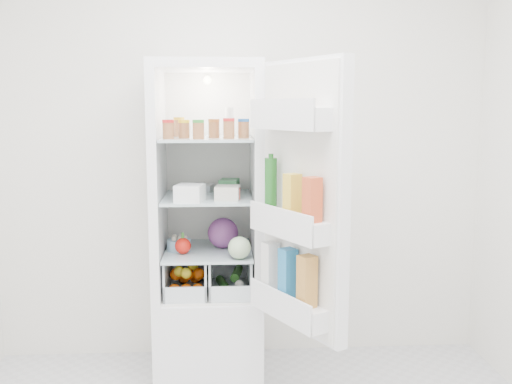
{
  "coord_description": "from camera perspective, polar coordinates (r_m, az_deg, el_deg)",
  "views": [
    {
      "loc": [
        -0.12,
        -1.99,
        1.55
      ],
      "look_at": [
        0.06,
        0.95,
        1.11
      ],
      "focal_mm": 40.0,
      "sensor_mm": 36.0,
      "label": 1
    }
  ],
  "objects": [
    {
      "name": "shelf_top",
      "position": [
        3.18,
        -4.92,
        5.34
      ],
      "size": [
        0.49,
        0.53,
        0.02
      ],
      "primitive_type": "cube",
      "color": "#ACC3CA",
      "rests_on": "refrigerator"
    },
    {
      "name": "squeeze_bottle",
      "position": [
        3.22,
        -2.67,
        7.0
      ],
      "size": [
        0.05,
        0.05,
        0.16
      ],
      "primitive_type": "cylinder",
      "rotation": [
        0.0,
        0.0,
        0.13
      ],
      "color": "white",
      "rests_on": "shelf_top"
    },
    {
      "name": "condiment_jars",
      "position": [
        3.1,
        -5.4,
        6.18
      ],
      "size": [
        0.46,
        0.32,
        0.08
      ],
      "color": "#B21919",
      "rests_on": "shelf_top"
    },
    {
      "name": "red_cabbage",
      "position": [
        3.29,
        -3.32,
        -4.11
      ],
      "size": [
        0.18,
        0.18,
        0.18
      ],
      "primitive_type": "sphere",
      "color": "#592162",
      "rests_on": "shelf_low"
    },
    {
      "name": "foil_tray",
      "position": [
        3.4,
        -5.81,
        0.43
      ],
      "size": [
        0.2,
        0.16,
        0.04
      ],
      "primitive_type": "cube",
      "rotation": [
        0.0,
        0.0,
        -0.21
      ],
      "color": "silver",
      "rests_on": "shelf_mid"
    },
    {
      "name": "tin_red",
      "position": [
        3.09,
        -2.45,
        -0.16
      ],
      "size": [
        0.12,
        0.12,
        0.06
      ],
      "primitive_type": "cylinder",
      "rotation": [
        0.0,
        0.0,
        0.31
      ],
      "color": "red",
      "rests_on": "shelf_mid"
    },
    {
      "name": "crisper_right",
      "position": [
        3.31,
        -2.61,
        -8.05
      ],
      "size": [
        0.23,
        0.46,
        0.22
      ],
      "primitive_type": null,
      "color": "silver",
      "rests_on": "refrigerator"
    },
    {
      "name": "shelf_low",
      "position": [
        3.28,
        -4.78,
        -5.89
      ],
      "size": [
        0.49,
        0.53,
        0.01
      ],
      "primitive_type": "cube",
      "color": "#ACC3CA",
      "rests_on": "refrigerator"
    },
    {
      "name": "tub_cream",
      "position": [
        3.08,
        -2.87,
        -0.08
      ],
      "size": [
        0.14,
        0.14,
        0.07
      ],
      "primitive_type": "cube",
      "rotation": [
        0.0,
        0.0,
        -0.12
      ],
      "color": "beige",
      "rests_on": "shelf_mid"
    },
    {
      "name": "shelf_mid",
      "position": [
        3.22,
        -4.85,
        -0.53
      ],
      "size": [
        0.49,
        0.53,
        0.02
      ],
      "primitive_type": "cube",
      "color": "#ACC3CA",
      "rests_on": "refrigerator"
    },
    {
      "name": "salad_bag",
      "position": [
        3.06,
        -1.67,
        -5.6
      ],
      "size": [
        0.12,
        0.12,
        0.12
      ],
      "primitive_type": "sphere",
      "color": "#A3C090",
      "rests_on": "shelf_low"
    },
    {
      "name": "room_walls",
      "position": [
        2.0,
        -0.06,
        9.59
      ],
      "size": [
        3.02,
        3.02,
        2.61
      ],
      "color": "white",
      "rests_on": "ground"
    },
    {
      "name": "tub_green",
      "position": [
        3.31,
        -2.69,
        0.59
      ],
      "size": [
        0.13,
        0.16,
        0.08
      ],
      "primitive_type": "cube",
      "rotation": [
        0.0,
        0.0,
        -0.18
      ],
      "color": "#419053",
      "rests_on": "shelf_mid"
    },
    {
      "name": "veg_pile",
      "position": [
        3.33,
        -2.52,
        -8.84
      ],
      "size": [
        0.16,
        0.3,
        0.1
      ],
      "color": "#194918",
      "rests_on": "refrigerator"
    },
    {
      "name": "citrus_pile",
      "position": [
        3.31,
        -6.89,
        -8.6
      ],
      "size": [
        0.2,
        0.31,
        0.16
      ],
      "color": "#F4590C",
      "rests_on": "refrigerator"
    },
    {
      "name": "fridge_door",
      "position": [
        2.7,
        4.32,
        -1.32
      ],
      "size": [
        0.41,
        0.56,
        1.3
      ],
      "rotation": [
        0.0,
        0.0,
        2.07
      ],
      "color": "white",
      "rests_on": "refrigerator"
    },
    {
      "name": "bell_pepper",
      "position": [
        3.19,
        -7.32,
        -5.37
      ],
      "size": [
        0.09,
        0.09,
        0.09
      ],
      "primitive_type": "sphere",
      "color": "red",
      "rests_on": "shelf_low"
    },
    {
      "name": "tub_white",
      "position": [
        3.03,
        -6.63,
        -0.11
      ],
      "size": [
        0.17,
        0.17,
        0.09
      ],
      "primitive_type": "cube",
      "rotation": [
        0.0,
        0.0,
        -0.22
      ],
      "color": "white",
      "rests_on": "shelf_mid"
    },
    {
      "name": "crisper_left",
      "position": [
        3.32,
        -6.89,
        -8.07
      ],
      "size": [
        0.23,
        0.46,
        0.22
      ],
      "primitive_type": null,
      "color": "silver",
      "rests_on": "refrigerator"
    },
    {
      "name": "refrigerator",
      "position": [
        3.36,
        -4.74,
        -6.86
      ],
      "size": [
        0.6,
        0.6,
        1.8
      ],
      "color": "white",
      "rests_on": "ground"
    },
    {
      "name": "mushroom_bowl",
      "position": [
        3.27,
        -7.69,
        -5.27
      ],
      "size": [
        0.16,
        0.16,
        0.06
      ],
      "primitive_type": "cylinder",
      "rotation": [
        0.0,
        0.0,
        -0.26
      ],
      "color": "#84ABC5",
      "rests_on": "shelf_low"
    }
  ]
}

